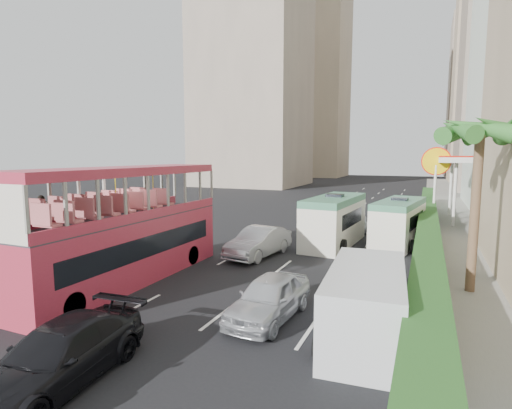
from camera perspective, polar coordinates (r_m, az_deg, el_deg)
The scene contains 19 objects.
ground_plane at distance 15.81m, azimuth -0.75°, elevation -13.54°, with size 200.00×200.00×0.00m, color black.
double_decker_bus at distance 18.35m, azimuth -18.17°, elevation -2.81°, with size 2.50×11.00×5.06m, color #B12A3F.
car_silver_lane_a at distance 22.28m, azimuth 0.39°, elevation -7.39°, with size 1.69×4.84×1.59m, color silver.
car_silver_lane_b at distance 14.26m, azimuth 1.90°, elevation -15.91°, with size 1.74×4.33×1.47m, color silver.
car_black at distance 11.78m, azimuth -26.06°, elevation -21.91°, with size 2.03×4.99×1.45m, color black.
van_asset at distance 30.82m, azimuth 13.73°, elevation -3.53°, with size 1.99×4.32×1.20m, color silver.
minibus_near at distance 25.28m, azimuth 11.11°, elevation -2.30°, with size 2.26×6.79×3.01m, color silver.
minibus_far at distance 26.44m, azimuth 19.71°, elevation -2.42°, with size 2.09×6.28×2.78m, color silver.
panel_van_near at distance 12.90m, azimuth 15.43°, elevation -13.54°, with size 2.16×5.41×2.16m, color silver.
panel_van_far at distance 35.79m, azimuth 19.96°, elevation -0.87°, with size 1.76×4.41×1.76m, color silver.
sidewalk at distance 39.02m, azimuth 27.38°, elevation -1.79°, with size 6.00×120.00×0.18m, color #99968C.
kerb_wall at distance 27.95m, azimuth 23.28°, elevation -3.57°, with size 0.30×44.00×1.00m, color silver.
hedge at distance 27.81m, azimuth 23.36°, elevation -1.85°, with size 1.10×44.00×0.70m, color #2D6626.
palm_tree at distance 17.74m, azimuth 28.80°, elevation -0.89°, with size 0.36×0.36×6.40m, color brown.
shell_station at distance 36.84m, azimuth 29.38°, elevation 1.79°, with size 6.50×8.00×5.50m, color silver.
tower_far_a at distance 97.54m, azimuth 30.62°, elevation 15.83°, with size 14.00×14.00×44.00m, color tan.
tower_far_b at distance 118.91m, azimuth 29.20°, elevation 13.18°, with size 14.00×14.00×40.00m, color #A08F7E.
tower_left_a at distance 77.55m, azimuth -0.43°, elevation 22.37°, with size 18.00×18.00×52.00m, color #A08F7E.
tower_left_b at distance 108.65m, azimuth 8.33°, elevation 16.25°, with size 16.00×16.00×46.00m, color tan.
Camera 1 is at (6.03, -13.52, 5.57)m, focal length 28.00 mm.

